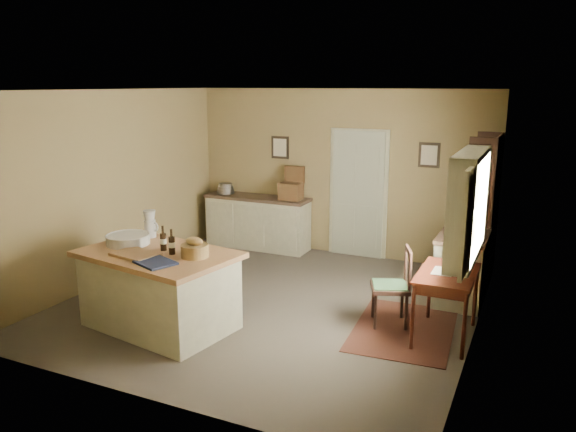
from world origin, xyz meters
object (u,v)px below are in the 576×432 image
object	(u,v)px
work_island	(159,287)
desk_chair	(390,287)
writing_desk	(447,280)
right_cabinet	(462,266)
sideboard	(258,220)
shelving_unit	(485,210)

from	to	relation	value
work_island	desk_chair	xyz separation A→B (m)	(2.41, 1.17, -0.02)
work_island	desk_chair	world-z (taller)	work_island
work_island	writing_desk	world-z (taller)	work_island
writing_desk	right_cabinet	xyz separation A→B (m)	(-0.00, 1.26, -0.22)
sideboard	writing_desk	bearing A→B (deg)	-32.80
sideboard	desk_chair	size ratio (longest dim) A/B	1.99
sideboard	desk_chair	world-z (taller)	sideboard
sideboard	writing_desk	xyz separation A→B (m)	(3.54, -2.28, 0.19)
work_island	shelving_unit	distance (m)	4.55
work_island	right_cabinet	world-z (taller)	work_island
desk_chair	shelving_unit	distance (m)	2.24
sideboard	shelving_unit	xyz separation A→B (m)	(3.70, -0.20, 0.57)
work_island	sideboard	xyz separation A→B (m)	(-0.48, 3.37, -0.00)
right_cabinet	shelving_unit	bearing A→B (deg)	79.38
writing_desk	sideboard	bearing A→B (deg)	147.20
shelving_unit	right_cabinet	bearing A→B (deg)	-100.62
sideboard	writing_desk	world-z (taller)	sideboard
right_cabinet	shelving_unit	world-z (taller)	shelving_unit
shelving_unit	work_island	bearing A→B (deg)	-135.41
right_cabinet	shelving_unit	distance (m)	1.03
writing_desk	desk_chair	distance (m)	0.69
right_cabinet	shelving_unit	xyz separation A→B (m)	(0.16, 0.83, 0.59)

